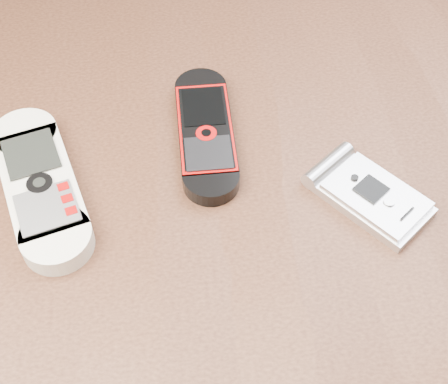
{
  "coord_description": "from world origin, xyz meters",
  "views": [
    {
      "loc": [
        -0.03,
        -0.31,
        1.16
      ],
      "look_at": [
        0.01,
        0.0,
        0.76
      ],
      "focal_mm": 50.0,
      "sensor_mm": 36.0,
      "label": 1
    }
  ],
  "objects_px": {
    "table": "(219,266)",
    "nokia_white": "(40,185)",
    "nokia_black_red": "(206,131)",
    "motorola_razr": "(373,196)"
  },
  "relations": [
    {
      "from": "nokia_white",
      "to": "nokia_black_red",
      "type": "distance_m",
      "value": 0.15
    },
    {
      "from": "nokia_black_red",
      "to": "motorola_razr",
      "type": "distance_m",
      "value": 0.16
    },
    {
      "from": "nokia_black_red",
      "to": "nokia_white",
      "type": "bearing_deg",
      "value": -161.24
    },
    {
      "from": "table",
      "to": "nokia_black_red",
      "type": "height_order",
      "value": "nokia_black_red"
    },
    {
      "from": "table",
      "to": "nokia_white",
      "type": "bearing_deg",
      "value": 170.94
    },
    {
      "from": "nokia_black_red",
      "to": "motorola_razr",
      "type": "bearing_deg",
      "value": -33.62
    },
    {
      "from": "motorola_razr",
      "to": "nokia_white",
      "type": "bearing_deg",
      "value": 132.82
    },
    {
      "from": "table",
      "to": "nokia_white",
      "type": "distance_m",
      "value": 0.19
    },
    {
      "from": "nokia_black_red",
      "to": "motorola_razr",
      "type": "height_order",
      "value": "same"
    },
    {
      "from": "nokia_white",
      "to": "nokia_black_red",
      "type": "height_order",
      "value": "nokia_white"
    }
  ]
}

